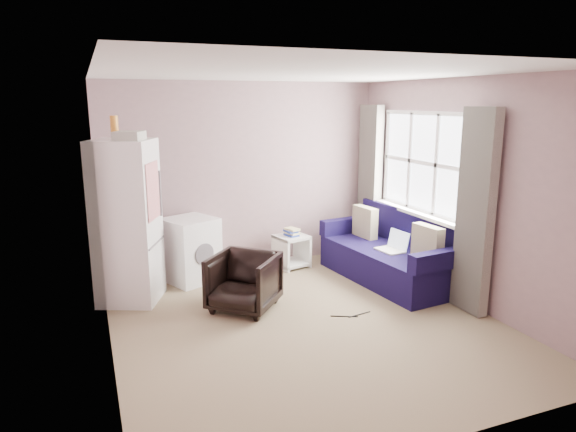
# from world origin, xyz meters

# --- Properties ---
(room) EXTENTS (3.84, 4.24, 2.54)m
(room) POSITION_xyz_m (0.02, 0.01, 1.25)
(room) COLOR #927F60
(room) RESTS_ON ground
(armchair) EXTENTS (0.92, 0.91, 0.69)m
(armchair) POSITION_xyz_m (-0.48, 0.57, 0.34)
(armchair) COLOR black
(armchair) RESTS_ON ground
(fridge) EXTENTS (0.83, 0.83, 2.09)m
(fridge) POSITION_xyz_m (-1.61, 1.30, 0.93)
(fridge) COLOR white
(fridge) RESTS_ON ground
(washing_machine) EXTENTS (0.76, 0.76, 0.81)m
(washing_machine) POSITION_xyz_m (-0.84, 1.70, 0.42)
(washing_machine) COLOR white
(washing_machine) RESTS_ON ground
(side_table) EXTENTS (0.48, 0.48, 0.55)m
(side_table) POSITION_xyz_m (0.56, 1.74, 0.26)
(side_table) COLOR white
(side_table) RESTS_ON ground
(sofa) EXTENTS (1.10, 2.05, 0.88)m
(sofa) POSITION_xyz_m (1.58, 0.80, 0.32)
(sofa) COLOR #140D3D
(sofa) RESTS_ON ground
(window_dressing) EXTENTS (0.17, 2.62, 2.18)m
(window_dressing) POSITION_xyz_m (1.78, 0.70, 1.11)
(window_dressing) COLOR white
(window_dressing) RESTS_ON ground
(floor_cables) EXTENTS (0.45, 0.14, 0.01)m
(floor_cables) POSITION_xyz_m (0.53, -0.04, 0.01)
(floor_cables) COLOR black
(floor_cables) RESTS_ON ground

